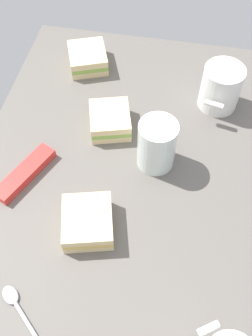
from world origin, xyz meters
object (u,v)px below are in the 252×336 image
at_px(glass_of_milk, 157,147).
at_px(spoon, 16,305).
at_px(sandwich_extra, 110,120).
at_px(sandwich_side, 88,222).
at_px(sandwich_main, 88,58).
at_px(snack_bar, 25,173).
at_px(coffee_mug_milky, 221,87).

height_order(glass_of_milk, spoon, glass_of_milk).
bearing_deg(sandwich_extra, glass_of_milk, -123.87).
bearing_deg(glass_of_milk, sandwich_side, 149.75).
relative_size(sandwich_side, sandwich_extra, 1.04).
relative_size(sandwich_main, spoon, 1.31).
bearing_deg(snack_bar, sandwich_extra, -17.23).
xyz_separation_m(sandwich_main, snack_bar, (-0.35, 0.05, -0.01)).
bearing_deg(snack_bar, sandwich_main, 16.97).
bearing_deg(sandwich_main, coffee_mug_milky, -103.01).
distance_m(sandwich_side, glass_of_milk, 0.20).
height_order(coffee_mug_milky, glass_of_milk, glass_of_milk).
height_order(sandwich_side, glass_of_milk, glass_of_milk).
bearing_deg(coffee_mug_milky, spoon, 149.94).
relative_size(spoon, snack_bar, 0.64).
xyz_separation_m(coffee_mug_milky, sandwich_side, (-0.37, 0.22, -0.03)).
xyz_separation_m(sandwich_main, glass_of_milk, (-0.27, -0.21, 0.03)).
xyz_separation_m(sandwich_extra, glass_of_milk, (-0.08, -0.11, 0.03)).
xyz_separation_m(glass_of_milk, snack_bar, (-0.09, 0.26, -0.04)).
xyz_separation_m(coffee_mug_milky, sandwich_main, (0.08, 0.33, -0.03)).
bearing_deg(glass_of_milk, sandwich_extra, 56.13).
distance_m(sandwich_side, sandwich_extra, 0.25).
bearing_deg(spoon, sandwich_extra, -10.28).
bearing_deg(sandwich_extra, spoon, 169.72).
height_order(coffee_mug_milky, spoon, coffee_mug_milky).
bearing_deg(sandwich_side, sandwich_main, 13.66).
xyz_separation_m(sandwich_side, spoon, (-0.16, 0.09, -0.02)).
distance_m(coffee_mug_milky, sandwich_main, 0.34).
distance_m(sandwich_main, sandwich_extra, 0.21).
distance_m(sandwich_main, spoon, 0.60).
distance_m(sandwich_extra, glass_of_milk, 0.14).
bearing_deg(glass_of_milk, coffee_mug_milky, -31.89).
xyz_separation_m(coffee_mug_milky, sandwich_extra, (-0.11, 0.23, -0.03)).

